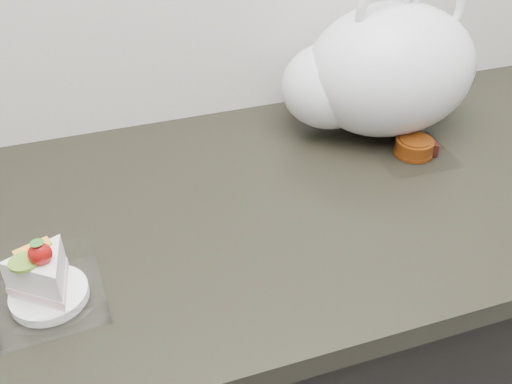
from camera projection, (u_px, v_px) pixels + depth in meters
counter at (271, 363)px, 1.22m from camera, size 2.04×0.64×0.90m
cake_tray at (46, 285)px, 0.75m from camera, size 0.15×0.15×0.11m
mooncake_wrap at (414, 148)px, 1.05m from camera, size 0.14×0.13×0.03m
plastic_bag at (379, 72)px, 1.06m from camera, size 0.37×0.26×0.30m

